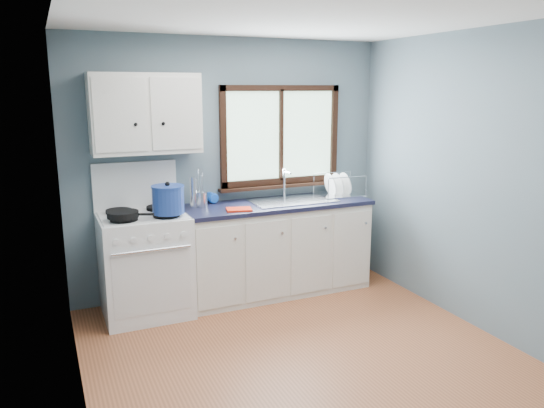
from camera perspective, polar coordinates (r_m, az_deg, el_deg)
name	(u,v)px	position (r m, az deg, el deg)	size (l,w,h in m)	color
floor	(315,368)	(4.13, 4.62, -17.13)	(3.20, 3.60, 0.02)	#A25A35
ceiling	(322,10)	(3.63, 5.35, 20.08)	(3.20, 3.60, 0.02)	white
wall_back	(231,167)	(5.31, -4.48, 3.99)	(3.20, 0.02, 2.50)	slate
wall_front	(543,292)	(2.32, 27.16, -8.40)	(3.20, 0.02, 2.50)	slate
wall_left	(70,226)	(3.24, -20.87, -2.20)	(0.02, 3.60, 2.50)	slate
wall_right	(492,185)	(4.66, 22.61, 1.90)	(0.02, 3.60, 2.50)	slate
gas_range	(145,261)	(4.93, -13.52, -6.03)	(0.76, 0.69, 1.36)	white
base_cabinets	(276,252)	(5.34, 0.43, -5.19)	(1.85, 0.60, 0.88)	silver
countertop	(276,204)	(5.21, 0.45, -0.05)	(1.89, 0.64, 0.04)	black
sink	(292,207)	(5.29, 2.22, -0.31)	(0.84, 0.46, 0.44)	silver
window	(281,143)	(5.45, 0.97, 6.62)	(1.36, 0.10, 1.03)	#9EC6A8
upper_cabinets	(145,114)	(4.86, -13.47, 9.44)	(0.95, 0.35, 0.70)	silver
skillet	(123,214)	(4.61, -15.71, -1.08)	(0.41, 0.34, 0.05)	black
stockpot	(168,199)	(4.65, -11.12, 0.51)	(0.36, 0.36, 0.28)	navy
utensil_crock	(201,199)	(5.04, -7.63, 0.51)	(0.13, 0.13, 0.37)	silver
thermos	(194,192)	(5.01, -8.44, 1.24)	(0.07, 0.07, 0.29)	silver
soap_bottle	(214,190)	(5.14, -6.22, 1.46)	(0.10, 0.10, 0.27)	#114BB7
dish_towel	(239,209)	(4.88, -3.57, -0.58)	(0.23, 0.17, 0.02)	red
dish_rack	(339,190)	(5.58, 7.18, 1.55)	(0.47, 0.37, 0.24)	silver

